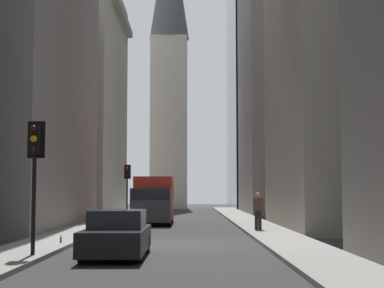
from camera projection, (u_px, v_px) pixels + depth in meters
The scene contains 12 objects.
ground_plane at pixel (169, 244), 22.44m from camera, with size 135.00×135.00×0.00m, color #302D30.
sidewalk_right at pixel (49, 242), 22.43m from camera, with size 90.00×2.20×0.14m, color gray.
sidewalk_left at pixel (288, 242), 22.46m from camera, with size 90.00×2.20×0.14m, color gray.
building_left_far at pixel (297, 67), 54.29m from camera, with size 15.53×10.50×26.55m.
building_right_far at pixel (61, 99), 52.50m from camera, with size 16.40×10.50×20.06m.
church_spire at pixel (169, 50), 69.61m from camera, with size 4.60×4.60×35.11m.
delivery_truck at pixel (154, 200), 36.10m from camera, with size 6.46×2.25×2.84m.
sedan_black at pixel (117, 235), 17.96m from camera, with size 4.30×1.78×1.42m.
traffic_light_foreground at pixel (35, 156), 17.53m from camera, with size 0.43×0.52×3.93m.
traffic_light_midblock at pixel (127, 178), 46.55m from camera, with size 0.43×0.52×3.90m.
pedestrian at pixel (258, 209), 28.53m from camera, with size 0.26×0.44×1.79m.
discarded_bottle at pixel (61, 240), 21.37m from camera, with size 0.07×0.07×0.27m.
Camera 1 is at (-22.67, -0.80, 1.99)m, focal length 55.85 mm.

